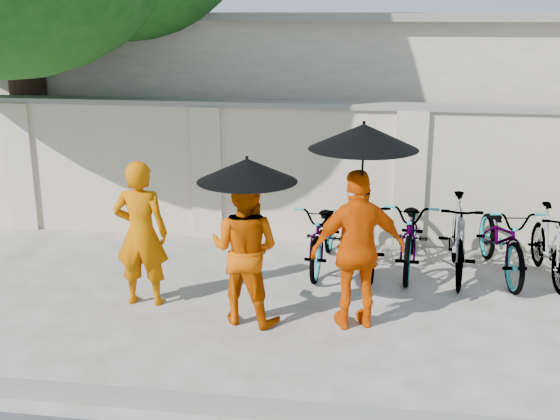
# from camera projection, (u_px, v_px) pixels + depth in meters

# --- Properties ---
(ground) EXTENTS (80.00, 80.00, 0.00)m
(ground) POSITION_uv_depth(u_px,v_px,m) (229.00, 326.00, 7.76)
(ground) COLOR #BAB5AD
(kerb) EXTENTS (40.00, 0.16, 0.12)m
(kerb) POSITION_uv_depth(u_px,v_px,m) (187.00, 403.00, 6.13)
(kerb) COLOR gray
(kerb) RESTS_ON ground
(compound_wall) EXTENTS (20.00, 0.30, 2.00)m
(compound_wall) POSITION_uv_depth(u_px,v_px,m) (341.00, 176.00, 10.39)
(compound_wall) COLOR beige
(compound_wall) RESTS_ON ground
(building_behind) EXTENTS (14.00, 6.00, 3.20)m
(building_behind) POSITION_uv_depth(u_px,v_px,m) (406.00, 104.00, 13.69)
(building_behind) COLOR beige
(building_behind) RESTS_ON ground
(monk_left) EXTENTS (0.65, 0.45, 1.73)m
(monk_left) POSITION_uv_depth(u_px,v_px,m) (141.00, 234.00, 8.14)
(monk_left) COLOR #BC5B00
(monk_left) RESTS_ON ground
(monk_center) EXTENTS (0.94, 0.81, 1.67)m
(monk_center) POSITION_uv_depth(u_px,v_px,m) (245.00, 250.00, 7.68)
(monk_center) COLOR #C24900
(monk_center) RESTS_ON ground
(parasol_center) EXTENTS (1.07, 1.07, 0.92)m
(parasol_center) POSITION_uv_depth(u_px,v_px,m) (247.00, 170.00, 7.35)
(parasol_center) COLOR black
(parasol_center) RESTS_ON ground
(monk_right) EXTENTS (1.12, 0.74, 1.77)m
(monk_right) POSITION_uv_depth(u_px,v_px,m) (358.00, 250.00, 7.53)
(monk_right) COLOR #E34E01
(monk_right) RESTS_ON ground
(parasol_right) EXTENTS (1.13, 1.13, 1.26)m
(parasol_right) POSITION_uv_depth(u_px,v_px,m) (364.00, 136.00, 7.11)
(parasol_right) COLOR black
(parasol_right) RESTS_ON ground
(bike_0) EXTENTS (0.75, 1.86, 0.96)m
(bike_0) POSITION_uv_depth(u_px,v_px,m) (324.00, 233.00, 9.41)
(bike_0) COLOR #96969E
(bike_0) RESTS_ON ground
(bike_1) EXTENTS (0.68, 1.77, 1.04)m
(bike_1) POSITION_uv_depth(u_px,v_px,m) (368.00, 233.00, 9.30)
(bike_1) COLOR #96969E
(bike_1) RESTS_ON ground
(bike_2) EXTENTS (0.82, 1.99, 1.02)m
(bike_2) POSITION_uv_depth(u_px,v_px,m) (412.00, 233.00, 9.33)
(bike_2) COLOR #96969E
(bike_2) RESTS_ON ground
(bike_3) EXTENTS (0.57, 1.80, 1.07)m
(bike_3) POSITION_uv_depth(u_px,v_px,m) (458.00, 238.00, 9.04)
(bike_3) COLOR #96969E
(bike_3) RESTS_ON ground
(bike_4) EXTENTS (0.92, 1.98, 1.00)m
(bike_4) POSITION_uv_depth(u_px,v_px,m) (502.00, 238.00, 9.12)
(bike_4) COLOR #96969E
(bike_4) RESTS_ON ground
(bike_5) EXTENTS (0.57, 1.62, 0.96)m
(bike_5) POSITION_uv_depth(u_px,v_px,m) (550.00, 244.00, 8.98)
(bike_5) COLOR #96969E
(bike_5) RESTS_ON ground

